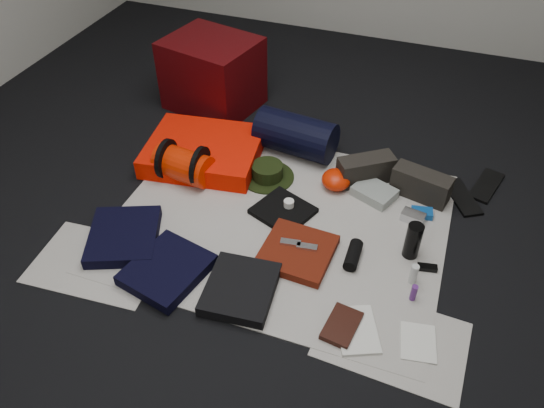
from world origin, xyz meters
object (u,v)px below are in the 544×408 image
(stuff_sack, at_px, (183,165))
(compact_camera, at_px, (413,217))
(red_cabinet, at_px, (213,74))
(paperback_book, at_px, (342,326))
(water_bottle, at_px, (413,241))
(sleeping_pad, at_px, (204,151))
(navy_duffel, at_px, (296,135))

(stuff_sack, distance_m, compact_camera, 1.22)
(red_cabinet, height_order, paperback_book, red_cabinet)
(red_cabinet, relative_size, compact_camera, 4.69)
(water_bottle, bearing_deg, paperback_book, -111.56)
(stuff_sack, bearing_deg, red_cabinet, 102.28)
(water_bottle, distance_m, compact_camera, 0.25)
(red_cabinet, bearing_deg, water_bottle, -20.18)
(sleeping_pad, height_order, navy_duffel, navy_duffel)
(sleeping_pad, bearing_deg, compact_camera, -5.16)
(sleeping_pad, distance_m, stuff_sack, 0.20)
(sleeping_pad, xyz_separation_m, navy_duffel, (0.46, 0.24, 0.06))
(water_bottle, bearing_deg, red_cabinet, 147.05)
(compact_camera, bearing_deg, sleeping_pad, -174.10)
(stuff_sack, bearing_deg, compact_camera, 4.00)
(stuff_sack, xyz_separation_m, water_bottle, (1.24, -0.15, 0.00))
(sleeping_pad, relative_size, navy_duffel, 1.38)
(compact_camera, relative_size, paperback_book, 0.60)
(red_cabinet, xyz_separation_m, water_bottle, (1.41, -0.91, -0.12))
(sleeping_pad, distance_m, water_bottle, 1.26)
(stuff_sack, xyz_separation_m, paperback_book, (1.04, -0.65, -0.08))
(red_cabinet, relative_size, sleeping_pad, 0.86)
(water_bottle, bearing_deg, stuff_sack, 173.00)
(sleeping_pad, height_order, paperback_book, sleeping_pad)
(red_cabinet, xyz_separation_m, navy_duffel, (0.65, -0.32, -0.10))
(sleeping_pad, xyz_separation_m, water_bottle, (1.21, -0.34, 0.04))
(navy_duffel, xyz_separation_m, compact_camera, (0.73, -0.35, -0.09))
(red_cabinet, height_order, navy_duffel, red_cabinet)
(red_cabinet, xyz_separation_m, paperback_book, (1.21, -1.41, -0.20))
(red_cabinet, distance_m, water_bottle, 1.68)
(sleeping_pad, bearing_deg, red_cabinet, 108.62)
(red_cabinet, bearing_deg, paperback_book, -36.75)
(navy_duffel, bearing_deg, sleeping_pad, -145.45)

